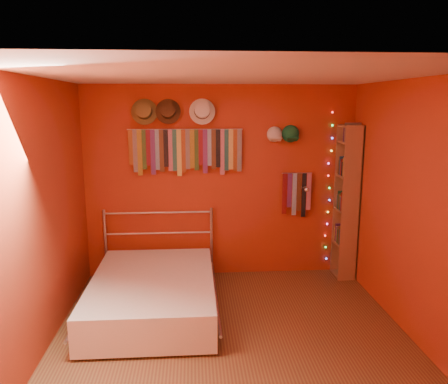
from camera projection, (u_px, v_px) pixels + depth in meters
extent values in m
plane|color=brown|center=(233.00, 341.00, 4.23)|extent=(3.50, 3.50, 0.00)
cube|color=#A21B1A|center=(221.00, 182.00, 5.70)|extent=(3.50, 0.02, 2.50)
cube|color=#A21B1A|center=(418.00, 213.00, 4.11)|extent=(0.02, 3.50, 2.50)
cube|color=#A21B1A|center=(37.00, 220.00, 3.86)|extent=(0.02, 3.50, 2.50)
cube|color=white|center=(234.00, 75.00, 3.74)|extent=(3.50, 3.50, 0.02)
cylinder|color=silver|center=(185.00, 129.00, 5.48)|extent=(1.45, 0.01, 0.01)
cube|color=brown|center=(131.00, 147.00, 5.46)|extent=(0.06, 0.01, 0.44)
cube|color=navy|center=(135.00, 151.00, 5.47)|extent=(0.06, 0.01, 0.53)
cube|color=olive|center=(140.00, 153.00, 5.47)|extent=(0.06, 0.01, 0.58)
cube|color=#244F1F|center=(144.00, 150.00, 5.48)|extent=(0.06, 0.01, 0.50)
cube|color=maroon|center=(148.00, 148.00, 5.47)|extent=(0.06, 0.01, 0.45)
cube|color=#3E1A69|center=(153.00, 152.00, 5.48)|extent=(0.06, 0.01, 0.57)
cube|color=#6795B8|center=(157.00, 150.00, 5.49)|extent=(0.06, 0.01, 0.51)
cube|color=#462A17|center=(162.00, 151.00, 5.49)|extent=(0.06, 0.01, 0.53)
cube|color=black|center=(166.00, 148.00, 5.48)|extent=(0.06, 0.01, 0.47)
cube|color=#AA5573|center=(170.00, 150.00, 5.51)|extent=(0.06, 0.01, 0.52)
cube|color=#1A5C54|center=(175.00, 150.00, 5.50)|extent=(0.06, 0.01, 0.52)
cube|color=#C3BF4E|center=(179.00, 153.00, 5.51)|extent=(0.06, 0.01, 0.59)
cube|color=maroon|center=(183.00, 151.00, 5.52)|extent=(0.06, 0.01, 0.55)
cube|color=#121852|center=(188.00, 149.00, 5.51)|extent=(0.06, 0.01, 0.50)
cube|color=olive|center=(192.00, 149.00, 5.51)|extent=(0.06, 0.01, 0.49)
cube|color=#264F1F|center=(196.00, 150.00, 5.53)|extent=(0.06, 0.01, 0.52)
cube|color=maroon|center=(201.00, 147.00, 5.52)|extent=(0.06, 0.01, 0.45)
cube|color=#501862|center=(205.00, 152.00, 5.53)|extent=(0.06, 0.01, 0.56)
cube|color=#74A6CE|center=(209.00, 148.00, 5.53)|extent=(0.06, 0.01, 0.46)
cube|color=#4A2D18|center=(214.00, 149.00, 5.54)|extent=(0.06, 0.01, 0.50)
cube|color=black|center=(218.00, 149.00, 5.53)|extent=(0.06, 0.01, 0.48)
cube|color=#B45A72|center=(222.00, 152.00, 5.56)|extent=(0.06, 0.01, 0.58)
cube|color=#185356|center=(227.00, 150.00, 5.55)|extent=(0.06, 0.01, 0.53)
cube|color=#B29447|center=(231.00, 150.00, 5.55)|extent=(0.06, 0.01, 0.51)
cube|color=maroon|center=(235.00, 150.00, 5.56)|extent=(0.06, 0.01, 0.53)
cube|color=navy|center=(239.00, 151.00, 5.56)|extent=(0.06, 0.01, 0.54)
cylinder|color=silver|center=(297.00, 173.00, 5.69)|extent=(0.40, 0.01, 0.01)
cube|color=#600E12|center=(285.00, 194.00, 5.73)|extent=(0.06, 0.01, 0.54)
cube|color=#491965|center=(290.00, 190.00, 5.72)|extent=(0.06, 0.01, 0.45)
cube|color=#77ACD4|center=(294.00, 195.00, 5.72)|extent=(0.06, 0.01, 0.56)
cube|color=#51301B|center=(299.00, 192.00, 5.74)|extent=(0.06, 0.01, 0.50)
cube|color=black|center=(304.00, 195.00, 5.74)|extent=(0.06, 0.01, 0.59)
cube|color=#C36189|center=(309.00, 192.00, 5.73)|extent=(0.06, 0.01, 0.49)
cylinder|color=brown|center=(144.00, 112.00, 5.39)|extent=(0.33, 0.08, 0.32)
cylinder|color=brown|center=(144.00, 111.00, 5.33)|extent=(0.19, 0.16, 0.21)
cylinder|color=#332314|center=(144.00, 111.00, 5.36)|extent=(0.20, 0.07, 0.20)
cylinder|color=#432B18|center=(168.00, 112.00, 5.41)|extent=(0.31, 0.08, 0.31)
cylinder|color=#432B18|center=(168.00, 111.00, 5.35)|extent=(0.18, 0.15, 0.20)
cylinder|color=black|center=(168.00, 111.00, 5.38)|extent=(0.19, 0.06, 0.19)
cylinder|color=white|center=(202.00, 112.00, 5.44)|extent=(0.32, 0.08, 0.32)
cylinder|color=white|center=(202.00, 111.00, 5.38)|extent=(0.19, 0.16, 0.21)
cylinder|color=black|center=(202.00, 111.00, 5.41)|extent=(0.20, 0.07, 0.20)
ellipsoid|color=white|center=(274.00, 134.00, 5.57)|extent=(0.19, 0.14, 0.19)
cube|color=white|center=(276.00, 140.00, 5.47)|extent=(0.14, 0.10, 0.06)
ellipsoid|color=#186D3A|center=(290.00, 134.00, 5.58)|extent=(0.20, 0.15, 0.20)
cube|color=#186D3A|center=(292.00, 139.00, 5.48)|extent=(0.14, 0.11, 0.06)
sphere|color=#FF3333|center=(332.00, 112.00, 5.58)|extent=(0.02, 0.02, 0.02)
sphere|color=#33FF4C|center=(332.00, 125.00, 5.61)|extent=(0.02, 0.02, 0.02)
sphere|color=#4C66FF|center=(332.00, 138.00, 5.64)|extent=(0.02, 0.02, 0.02)
sphere|color=yellow|center=(331.00, 151.00, 5.68)|extent=(0.02, 0.02, 0.02)
sphere|color=#FF4CCC|center=(328.00, 163.00, 5.71)|extent=(0.02, 0.02, 0.02)
sphere|color=#FF3333|center=(328.00, 176.00, 5.74)|extent=(0.02, 0.02, 0.02)
sphere|color=#33FF4C|center=(329.00, 188.00, 5.77)|extent=(0.02, 0.02, 0.02)
sphere|color=#4C66FF|center=(329.00, 200.00, 5.81)|extent=(0.02, 0.02, 0.02)
sphere|color=yellow|center=(328.00, 212.00, 5.84)|extent=(0.02, 0.02, 0.02)
sphere|color=#FF4CCC|center=(327.00, 224.00, 5.87)|extent=(0.02, 0.02, 0.02)
sphere|color=#FF3333|center=(325.00, 236.00, 5.90)|extent=(0.02, 0.02, 0.02)
sphere|color=#33FF4C|center=(326.00, 247.00, 5.94)|extent=(0.02, 0.02, 0.02)
sphere|color=#4C66FF|center=(326.00, 259.00, 5.97)|extent=(0.02, 0.02, 0.02)
cylinder|color=silver|center=(302.00, 188.00, 5.77)|extent=(0.03, 0.03, 0.03)
cylinder|color=silver|center=(304.00, 187.00, 5.66)|extent=(0.01, 0.23, 0.07)
sphere|color=white|center=(306.00, 190.00, 5.55)|extent=(0.06, 0.06, 0.06)
cube|color=#996A45|center=(351.00, 206.00, 5.49)|extent=(0.24, 0.02, 2.00)
cube|color=#996A45|center=(342.00, 200.00, 5.80)|extent=(0.24, 0.02, 2.00)
cube|color=#996A45|center=(355.00, 203.00, 5.65)|extent=(0.02, 0.34, 2.00)
cube|color=#996A45|center=(343.00, 274.00, 5.84)|extent=(0.24, 0.32, 0.02)
cube|color=#996A45|center=(344.00, 243.00, 5.75)|extent=(0.24, 0.32, 0.02)
cube|color=#996A45|center=(346.00, 210.00, 5.66)|extent=(0.24, 0.32, 0.02)
cube|color=#996A45|center=(348.00, 176.00, 5.57)|extent=(0.24, 0.32, 0.02)
cube|color=#996A45|center=(350.00, 142.00, 5.49)|extent=(0.24, 0.32, 0.02)
cube|color=#996A45|center=(351.00, 126.00, 5.45)|extent=(0.24, 0.32, 0.02)
cylinder|color=silver|center=(106.00, 245.00, 5.65)|extent=(0.04, 0.04, 0.93)
cylinder|color=silver|center=(211.00, 242.00, 5.74)|extent=(0.04, 0.04, 0.93)
cylinder|color=silver|center=(159.00, 253.00, 5.72)|extent=(1.37, 0.02, 0.02)
cylinder|color=silver|center=(159.00, 233.00, 5.67)|extent=(1.37, 0.02, 0.02)
cylinder|color=silver|center=(158.00, 213.00, 5.61)|extent=(1.37, 0.02, 0.02)
cube|color=silver|center=(153.00, 293.00, 4.79)|extent=(1.32, 1.87, 0.37)
cylinder|color=silver|center=(90.00, 297.00, 4.74)|extent=(0.04, 1.86, 0.03)
cylinder|color=silver|center=(216.00, 293.00, 4.84)|extent=(0.04, 1.86, 0.03)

